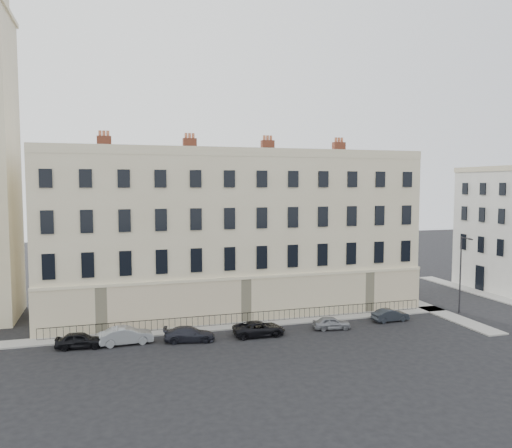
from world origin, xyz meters
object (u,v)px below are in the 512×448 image
Objects in this scene: car_e at (332,323)px; car_f at (390,315)px; car_d at (259,329)px; car_c at (189,334)px; streetlamp at (461,271)px; car_b at (126,336)px; car_a at (80,340)px.

car_f is (6.25, 0.78, 0.01)m from car_e.
car_c is at bearing 89.90° from car_d.
car_e is 14.91m from streetlamp.
car_e is at bearing 94.61° from car_f.
streetlamp reaches higher than car_d.
car_b is 4.92m from car_c.
car_b is at bearing 95.78° from car_e.
car_e is (12.32, -0.23, -0.03)m from car_c.
car_c is at bearing -89.74° from car_a.
streetlamp reaches higher than car_a.
car_e is 6.30m from car_f.
car_c reaches higher than car_f.
car_b is 1.27× the size of car_e.
streetlamp is at bearing -75.17° from car_e.
car_d reaches higher than car_e.
streetlamp is (8.15, 0.69, 3.58)m from car_f.
car_b is 10.66m from car_d.
car_f is at bearing -176.79° from streetlamp.
car_d is at bearing -88.28° from car_a.
car_a is 0.89× the size of car_c.
car_d is (10.62, -0.93, -0.08)m from car_b.
car_a is 26.87m from car_f.
car_d is 6.57m from car_e.
car_a reaches higher than car_d.
car_d is at bearing 98.64° from car_e.
car_e is at bearing -81.14° from car_c.
streetlamp is (20.97, 1.42, 3.55)m from car_d.
car_b reaches higher than car_e.
car_b is at bearing 86.75° from car_d.
car_a reaches higher than car_e.
car_a is at bearing 87.80° from car_d.
car_b is 17.22m from car_e.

